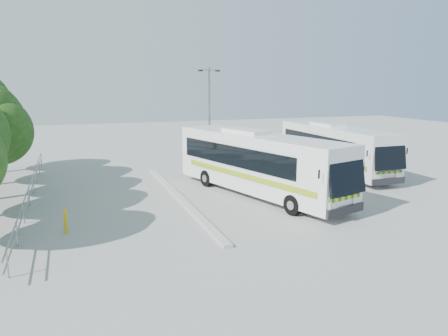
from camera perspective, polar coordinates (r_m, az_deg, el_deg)
name	(u,v)px	position (r m, az deg, el deg)	size (l,w,h in m)	color
ground	(230,204)	(23.26, 0.80, -4.67)	(100.00, 100.00, 0.00)	gray
kerb_divider	(179,197)	(24.44, -5.91, -3.77)	(0.40, 16.00, 0.15)	#B2B2AD
railing	(30,188)	(25.69, -24.00, -2.43)	(0.06, 22.00, 1.00)	gray
coach_main	(258,162)	(24.69, 4.48, 0.76)	(5.95, 12.72, 3.48)	white
coach_adjacent	(334,147)	(32.16, 14.23, 2.63)	(2.49, 11.71, 3.25)	silver
lamppost	(209,114)	(32.38, -1.92, 7.12)	(1.79, 0.60, 7.40)	gray
bollard	(66,221)	(19.90, -19.97, -6.53)	(0.15, 0.15, 1.04)	#C8A00B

